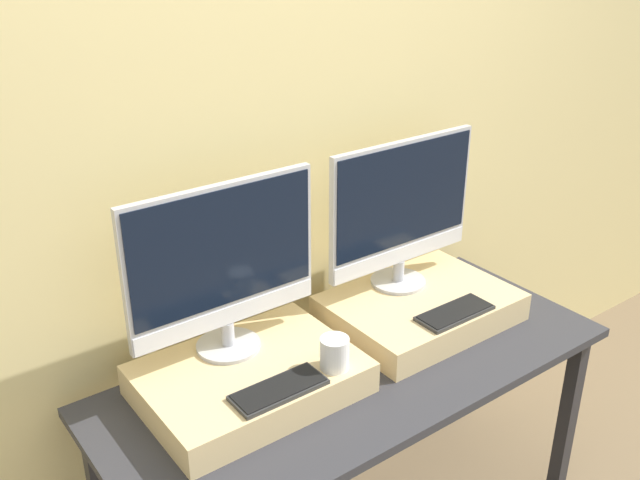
% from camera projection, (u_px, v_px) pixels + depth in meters
% --- Properties ---
extents(wall_back, '(8.00, 0.04, 2.60)m').
position_uv_depth(wall_back, '(279.00, 160.00, 2.29)').
color(wall_back, '#DBC684').
rests_on(wall_back, ground_plane).
extents(workbench, '(1.64, 0.69, 0.74)m').
position_uv_depth(workbench, '(357.00, 386.00, 2.25)').
color(workbench, '#2D2D33').
rests_on(workbench, ground_plane).
extents(wooden_riser_left, '(0.62, 0.44, 0.10)m').
position_uv_depth(wooden_riser_left, '(249.00, 379.00, 2.07)').
color(wooden_riser_left, '#D6B77F').
rests_on(wooden_riser_left, workbench).
extents(monitor_left, '(0.60, 0.19, 0.52)m').
position_uv_depth(monitor_left, '(224.00, 263.00, 2.02)').
color(monitor_left, '#B2B2B7').
rests_on(monitor_left, wooden_riser_left).
extents(keyboard_left, '(0.27, 0.11, 0.01)m').
position_uv_depth(keyboard_left, '(279.00, 389.00, 1.93)').
color(keyboard_left, '#2D2D2D').
rests_on(keyboard_left, wooden_riser_left).
extents(mug, '(0.08, 0.08, 0.10)m').
position_uv_depth(mug, '(335.00, 353.00, 2.02)').
color(mug, white).
rests_on(mug, wooden_riser_left).
extents(wooden_riser_right, '(0.62, 0.44, 0.10)m').
position_uv_depth(wooden_riser_right, '(420.00, 308.00, 2.44)').
color(wooden_riser_right, '#D6B77F').
rests_on(wooden_riser_right, workbench).
extents(monitor_right, '(0.60, 0.19, 0.52)m').
position_uv_depth(monitor_right, '(402.00, 209.00, 2.39)').
color(monitor_right, '#B2B2B7').
rests_on(monitor_right, wooden_riser_right).
extents(keyboard_right, '(0.27, 0.11, 0.01)m').
position_uv_depth(keyboard_right, '(455.00, 313.00, 2.30)').
color(keyboard_right, '#2D2D2D').
rests_on(keyboard_right, wooden_riser_right).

